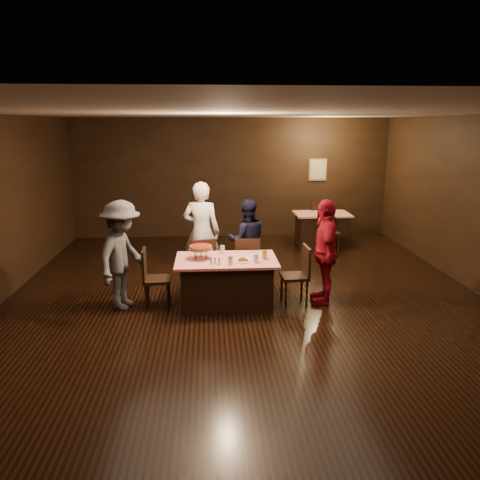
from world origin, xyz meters
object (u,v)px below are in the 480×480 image
at_px(diner_red_shirt, 325,252).
at_px(pizza_stand, 201,247).
at_px(chair_far_left, 202,263).
at_px(plate_empty, 260,255).
at_px(chair_end_left, 157,278).
at_px(diner_navy_hoodie, 247,240).
at_px(diner_grey_knit, 122,255).
at_px(chair_end_right, 294,275).
at_px(chair_back_near, 329,232).
at_px(chair_back_far, 316,220).
at_px(diner_white_jacket, 202,232).
at_px(glass_front_right, 256,259).
at_px(main_table, 226,282).
at_px(glass_back, 222,250).
at_px(glass_front_left, 230,260).
at_px(back_table, 321,229).
at_px(chair_far_right, 247,263).
at_px(glass_amber, 264,255).

distance_m(diner_red_shirt, pizza_stand, 1.99).
distance_m(chair_far_left, plate_empty, 1.16).
relative_size(chair_end_left, diner_navy_hoodie, 0.62).
bearing_deg(diner_grey_knit, chair_end_right, -70.78).
bearing_deg(chair_back_near, chair_end_right, -123.83).
relative_size(chair_far_left, chair_end_left, 1.00).
relative_size(chair_back_far, plate_empty, 3.80).
height_order(diner_white_jacket, glass_front_right, diner_white_jacket).
relative_size(chair_back_far, glass_front_right, 6.79).
xyz_separation_m(main_table, diner_white_jacket, (-0.40, 1.26, 0.54)).
xyz_separation_m(diner_red_shirt, pizza_stand, (-1.99, 0.03, 0.10)).
height_order(chair_end_right, plate_empty, chair_end_right).
distance_m(main_table, pizza_stand, 0.70).
bearing_deg(main_table, chair_back_far, 60.50).
distance_m(diner_white_jacket, glass_front_right, 1.73).
height_order(chair_back_far, glass_back, chair_back_far).
height_order(chair_back_far, diner_red_shirt, diner_red_shirt).
bearing_deg(glass_front_left, diner_grey_knit, 169.32).
bearing_deg(plate_empty, chair_end_right, -15.26).
xyz_separation_m(back_table, chair_end_left, (-3.54, -3.71, 0.09)).
bearing_deg(diner_navy_hoodie, glass_front_left, 71.33).
relative_size(chair_far_left, chair_far_right, 1.00).
distance_m(chair_far_left, chair_back_far, 4.56).
xyz_separation_m(chair_far_right, glass_amber, (0.20, -0.80, 0.37)).
height_order(chair_far_right, diner_red_shirt, diner_red_shirt).
bearing_deg(chair_end_right, back_table, 157.40).
bearing_deg(chair_end_right, chair_far_right, -139.73).
relative_size(diner_white_jacket, glass_back, 13.22).
bearing_deg(diner_navy_hoodie, glass_amber, 92.63).
height_order(diner_white_jacket, diner_navy_hoodie, diner_white_jacket).
bearing_deg(plate_empty, main_table, -164.74).
bearing_deg(chair_back_near, glass_front_left, -135.67).
distance_m(diner_white_jacket, glass_front_left, 1.62).
distance_m(plate_empty, glass_front_right, 0.42).
bearing_deg(chair_far_right, diner_red_shirt, 153.07).
bearing_deg(chair_end_left, back_table, -45.47).
xyz_separation_m(chair_end_right, diner_grey_knit, (-2.73, 0.02, 0.38)).
bearing_deg(pizza_stand, chair_back_near, 46.21).
bearing_deg(glass_back, diner_navy_hoodie, 62.98).
distance_m(back_table, chair_far_left, 4.10).
relative_size(chair_far_left, glass_front_left, 6.79).
height_order(back_table, glass_back, glass_back).
bearing_deg(diner_red_shirt, back_table, 175.29).
bearing_deg(diner_red_shirt, plate_empty, -88.67).
relative_size(plate_empty, glass_amber, 1.79).
distance_m(back_table, chair_end_right, 3.95).
xyz_separation_m(chair_far_left, chair_back_far, (2.84, 3.56, 0.00)).
bearing_deg(chair_end_right, chair_end_left, -92.76).
xyz_separation_m(chair_back_near, plate_empty, (-1.89, -2.86, 0.30)).
height_order(plate_empty, glass_back, glass_back).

